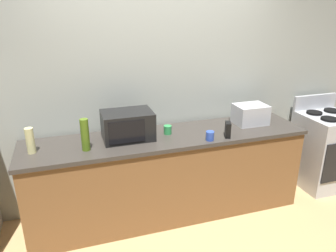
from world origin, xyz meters
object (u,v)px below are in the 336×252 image
Objects in this scene: cordless_phone at (228,130)px; bottle_olive_oil at (85,135)px; stove_range at (324,150)px; toaster_oven at (250,114)px; bottle_vinegar at (30,141)px; mug_green at (168,130)px; microwave at (128,125)px; mug_blue at (210,136)px.

bottle_olive_oil is (-1.35, 0.11, 0.07)m from cordless_phone.
toaster_oven is (-1.04, 0.06, 0.54)m from stove_range.
toaster_oven is 0.49m from cordless_phone.
mug_green is at bearing 2.70° from bottle_vinegar.
microwave is 0.44m from bottle_olive_oil.
stove_range is 3.18× the size of toaster_oven.
bottle_vinegar is at bearing -179.70° from stove_range.
bottle_vinegar is 1.27m from mug_green.
cordless_phone is 0.51× the size of bottle_olive_oil.
mug_green is at bearing -178.94° from toaster_oven.
microwave is 0.80m from mug_blue.
mug_blue is (1.15, -0.13, -0.10)m from bottle_olive_oil.
stove_range is 7.20× the size of cordless_phone.
bottle_olive_oil reaches higher than microwave.
microwave is at bearing 158.93° from mug_blue.
microwave is 1.64× the size of bottle_olive_oil.
toaster_oven is at bearing 0.52° from microwave.
microwave is 5.43× the size of mug_blue.
microwave is 1.35m from toaster_oven.
toaster_oven is 2.27× the size of cordless_phone.
stove_range reaches higher than mug_green.
mug_green is at bearing 178.77° from stove_range.
toaster_oven is 0.68m from mug_blue.
mug_green is (1.27, 0.06, -0.07)m from bottle_vinegar.
bottle_vinegar is at bearing 172.24° from mug_blue.
stove_range is 1.18m from toaster_oven.
microwave is (-2.39, 0.05, 0.57)m from stove_range.
stove_range is 12.49× the size of mug_green.
cordless_phone is 0.59m from mug_green.
microwave reaches higher than cordless_phone.
cordless_phone is at bearing -4.58° from bottle_olive_oil.
microwave is 0.98m from cordless_phone.
bottle_olive_oil is at bearing -10.69° from bottle_vinegar.
microwave is 2.08× the size of bottle_vinegar.
microwave reaches higher than toaster_oven.
mug_green is at bearing 140.29° from mug_blue.
cordless_phone is 1.73× the size of mug_green.
mug_blue is at bearing -21.07° from microwave.
bottle_vinegar is (-2.22, -0.08, 0.01)m from toaster_oven.
bottle_vinegar reaches higher than toaster_oven.
microwave is at bearing 178.85° from stove_range.
stove_range is at bearing -1.15° from microwave.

